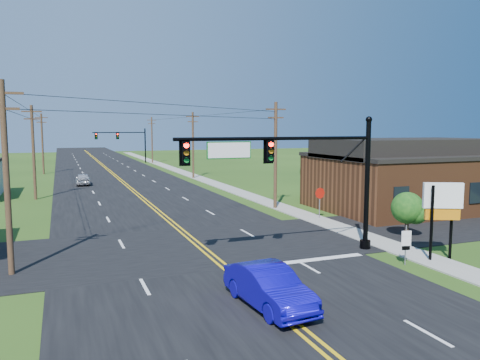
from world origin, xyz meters
name	(u,v)px	position (x,y,z in m)	size (l,w,h in m)	color
ground	(292,329)	(0.00, 0.00, 0.00)	(260.00, 260.00, 0.00)	#213E11
road_main	(118,179)	(0.00, 50.00, 0.02)	(16.00, 220.00, 0.04)	black
road_cross	(196,246)	(0.00, 12.00, 0.02)	(70.00, 10.00, 0.04)	black
sidewalk	(217,184)	(10.50, 40.00, 0.04)	(2.00, 160.00, 0.08)	gray
signal_mast_main	(296,168)	(4.34, 8.00, 4.75)	(11.30, 0.60, 7.48)	black
signal_mast_far	(123,140)	(4.44, 80.00, 4.55)	(10.98, 0.60, 7.48)	black
brick_building	(404,181)	(20.00, 18.00, 2.35)	(14.20, 11.20, 4.70)	#593019
utility_pole_left_a	(6,175)	(-9.50, 10.00, 4.72)	(1.80, 0.28, 9.00)	#3D271C
utility_pole_left_b	(33,150)	(-9.50, 35.00, 4.72)	(1.80, 0.28, 9.00)	#3D271C
utility_pole_left_c	(42,142)	(-9.50, 62.00, 4.72)	(1.80, 0.28, 9.00)	#3D271C
utility_pole_right_a	(275,153)	(9.80, 22.00, 4.72)	(1.80, 0.28, 9.00)	#3D271C
utility_pole_right_b	(193,144)	(9.80, 48.00, 4.72)	(1.80, 0.28, 9.00)	#3D271C
utility_pole_right_c	(152,139)	(9.80, 78.00, 4.72)	(1.80, 0.28, 9.00)	#3D271C
tree_right_back	(315,172)	(16.00, 26.00, 2.60)	(3.00, 3.00, 4.10)	#3D271C
shrub_corner	(407,208)	(13.00, 9.50, 1.85)	(2.00, 2.00, 2.86)	#3D271C
blue_car	(269,288)	(0.04, 2.02, 0.79)	(1.67, 4.78, 1.57)	#0F08B4
distant_car	(83,179)	(-4.67, 45.28, 0.71)	(1.68, 4.17, 1.42)	#B3B2B8
route_sign	(406,242)	(8.76, 4.64, 1.18)	(0.50, 0.16, 2.03)	slate
stop_sign	(320,196)	(10.94, 16.60, 1.73)	(0.85, 0.14, 2.40)	slate
pylon_sign	(443,204)	(11.09, 4.73, 2.96)	(1.90, 1.08, 4.05)	black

